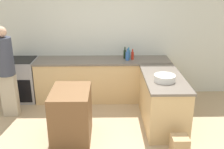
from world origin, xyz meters
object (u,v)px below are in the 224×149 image
Objects in this scene: hot_sauce_bottle at (132,55)px; person_by_range at (6,69)px; wine_bottle_dark at (125,54)px; island_table at (72,115)px; paper_bag at (179,147)px; dish_soap_bottle at (129,54)px; range_oven at (23,80)px; water_bottle_blue at (127,56)px; mixing_bowl at (165,78)px.

person_by_range is (-2.42, -0.75, -0.04)m from hot_sauce_bottle.
hot_sauce_bottle is at bearing -28.59° from wine_bottle_dark.
paper_bag is at bearing -17.22° from island_table.
island_table is at bearing -121.37° from dish_soap_bottle.
person_by_range is at bearing -159.49° from dish_soap_bottle.
hot_sauce_bottle is 0.67× the size of paper_bag.
range_oven is 2.30m from wine_bottle_dark.
water_bottle_blue is 0.73× the size of paper_bag.
range_oven is 2.04m from island_table.
mixing_bowl is at bearing -66.80° from water_bottle_blue.
hot_sauce_bottle is (-0.42, 1.30, 0.04)m from mixing_bowl.
hot_sauce_bottle is 0.92× the size of water_bottle_blue.
dish_soap_bottle is at bearing 3.27° from range_oven.
hot_sauce_bottle is at bearing -60.78° from dish_soap_bottle.
hot_sauce_bottle is 0.13× the size of person_by_range.
wine_bottle_dark reaches higher than range_oven.
range_oven is 4.03× the size of hot_sauce_bottle.
dish_soap_bottle is at bearing 58.63° from island_table.
dish_soap_bottle is 0.18m from water_bottle_blue.
wine_bottle_dark is 1.02× the size of water_bottle_blue.
water_bottle_blue is 2.41m from person_by_range.
paper_bag is (2.93, -2.10, -0.29)m from range_oven.
wine_bottle_dark is 2.44m from paper_bag.
water_bottle_blue is at bearing 113.20° from mixing_bowl.
wine_bottle_dark is (0.97, 1.68, 0.57)m from island_table.
wine_bottle_dark is (2.24, 0.09, 0.55)m from range_oven.
mixing_bowl is 1.37m from hot_sauce_bottle.
hot_sauce_bottle is at bearing 17.16° from person_by_range.
island_table is 1.75m from paper_bag.
water_bottle_blue reaches higher than dish_soap_bottle.
dish_soap_bottle is 2.50m from person_by_range.
range_oven is 2.45m from hot_sauce_bottle.
hot_sauce_bottle is at bearing 54.79° from island_table.
person_by_range is 3.34m from paper_bag.
island_table is 1.63m from person_by_range.
hot_sauce_bottle reaches higher than paper_bag.
person_by_range is at bearing -162.84° from hot_sauce_bottle.
hot_sauce_bottle is 2.32m from paper_bag.
wine_bottle_dark is (-0.58, 1.38, 0.05)m from mixing_bowl.
wine_bottle_dark is at bearing 20.21° from person_by_range.
water_bottle_blue is at bearing 16.83° from person_by_range.
island_table is at bearing -119.94° from wine_bottle_dark.
water_bottle_blue is (0.05, -0.13, -0.00)m from wine_bottle_dark.
mixing_bowl reaches higher than range_oven.
dish_soap_bottle is 0.93× the size of water_bottle_blue.
wine_bottle_dark is at bearing 2.25° from range_oven.
wine_bottle_dark is 2.41m from person_by_range.
island_table is at bearing -169.24° from mixing_bowl.
island_table is at bearing -123.26° from water_bottle_blue.
dish_soap_bottle is at bearing 28.10° from wine_bottle_dark.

